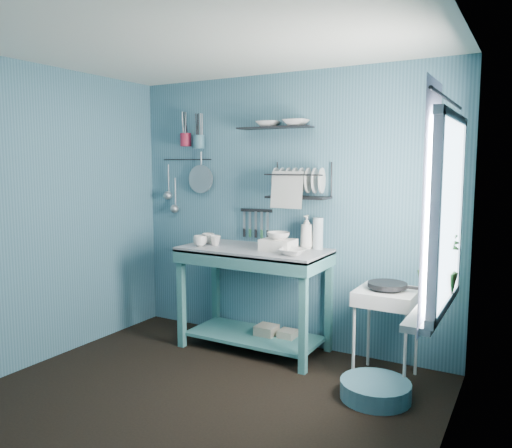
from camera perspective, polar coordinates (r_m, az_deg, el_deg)
The scene contains 35 objects.
floor at distance 3.72m, azimuth -7.59°, elevation -20.07°, with size 3.20×3.20×0.00m, color black.
ceiling at distance 3.42m, azimuth -8.30°, elevation 20.65°, with size 3.20×3.20×0.00m, color silver.
wall_back at distance 4.62m, azimuth 3.43°, elevation 1.49°, with size 3.20×3.20×0.00m, color #3B6678.
wall_left at distance 4.50m, azimuth -24.36°, elevation 0.74°, with size 3.00×3.00×0.00m, color #3B6678.
wall_right at distance 2.70m, azimuth 20.19°, elevation -2.75°, with size 3.00×3.00×0.00m, color #3B6678.
work_counter at distance 4.57m, azimuth -0.20°, elevation -8.54°, with size 1.32×0.66×0.94m, color #387675.
mug_left at distance 4.58m, azimuth -6.42°, elevation -1.93°, with size 0.12×0.12×0.10m, color silver.
mug_mid at distance 4.61m, azimuth -4.68°, elevation -1.89°, with size 0.10×0.10×0.09m, color silver.
mug_right at distance 4.72m, azimuth -5.48°, elevation -1.66°, with size 0.12×0.12×0.10m, color silver.
wash_tub at distance 4.33m, azimuth 2.55°, elevation -2.40°, with size 0.28×0.22×0.10m, color silver.
tub_bowl at distance 4.31m, azimuth 2.55°, elevation -1.35°, with size 0.20×0.20×0.06m, color silver.
soap_bottle at distance 4.44m, azimuth 5.80°, elevation -0.90°, with size 0.12×0.12×0.30m, color silver.
water_bottle at distance 4.42m, azimuth 7.09°, elevation -1.08°, with size 0.09×0.09×0.28m, color #B2C2C7.
counter_bowl at distance 4.13m, azimuth 4.21°, elevation -3.19°, with size 0.22×0.22×0.05m, color silver.
hotplate_stand at distance 4.11m, azimuth 14.61°, elevation -12.12°, with size 0.45×0.45×0.72m, color silver.
frying_pan at distance 4.00m, azimuth 14.78°, elevation -6.74°, with size 0.30×0.30×0.04m, color black.
knife_strip at distance 4.73m, azimuth 0.04°, elevation 1.56°, with size 0.32×0.02×0.03m, color black.
dish_rack at distance 4.41m, azimuth 4.87°, elevation 5.01°, with size 0.55×0.24×0.32m, color black.
upper_shelf at distance 4.55m, azimuth 2.13°, elevation 10.95°, with size 0.70×0.18×0.01m, color black.
shelf_bowl_left at distance 4.59m, azimuth 1.39°, elevation 11.34°, with size 0.21×0.21×0.05m, color silver.
shelf_bowl_right at distance 4.46m, azimuth 4.58°, elevation 11.33°, with size 0.22×0.22×0.05m, color silver.
utensil_cup_magenta at distance 5.11m, azimuth -8.04°, elevation 9.51°, with size 0.11×0.11×0.13m, color maroon.
utensil_cup_teal at distance 5.01m, azimuth -6.55°, elevation 9.31°, with size 0.11×0.11×0.13m, color #386775.
colander at distance 5.04m, azimuth -6.33°, elevation 5.12°, with size 0.28×0.28×0.03m, color #979A9E.
ladle_outer at distance 5.30m, azimuth -9.96°, elevation 5.08°, with size 0.01×0.01×0.30m, color #979A9E.
ladle_inner at distance 5.25m, azimuth -9.21°, elevation 3.58°, with size 0.01×0.01×0.30m, color #979A9E.
hook_rail at distance 5.16m, azimuth -7.90°, elevation 7.30°, with size 0.01×0.01×0.60m, color black.
window_glass at distance 3.13m, azimuth 21.38°, elevation 1.23°, with size 1.10×1.10×0.00m, color white.
windowsill at distance 3.25m, azimuth 19.42°, elevation -9.11°, with size 0.16×0.95×0.04m, color silver.
curtain at distance 2.84m, azimuth 19.26°, elevation 1.80°, with size 1.35×1.35×0.00m, color silver.
curtain_rod at distance 3.14m, azimuth 21.07°, elevation 13.15°, with size 0.02×0.02×1.05m, color black.
potted_plant at distance 3.37m, azimuth 20.06°, elevation -4.41°, with size 0.24×0.24×0.43m, color #325C25.
storage_tin_large at distance 4.67m, azimuth 1.21°, elevation -12.80°, with size 0.18×0.18×0.22m, color gray.
storage_tin_small at distance 4.62m, azimuth 3.63°, elevation -13.19°, with size 0.15×0.15×0.20m, color gray.
floor_basin at distance 3.88m, azimuth 13.49°, elevation -17.97°, with size 0.50×0.50×0.13m, color teal.
Camera 1 is at (2.02, -2.63, 1.68)m, focal length 35.00 mm.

